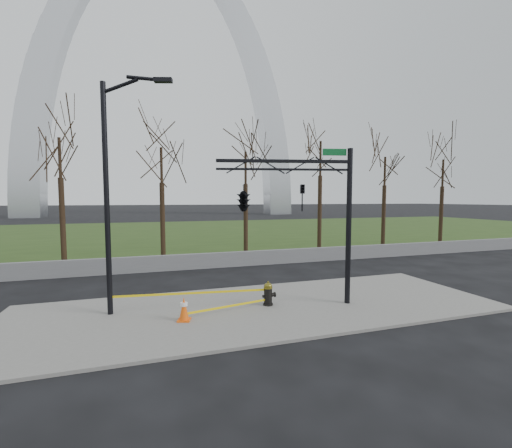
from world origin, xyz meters
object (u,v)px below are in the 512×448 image
object	(u,v)px
traffic_signal_mast	(264,198)
fire_hydrant	(268,294)
traffic_cone	(184,309)
street_light	(113,182)

from	to	relation	value
traffic_signal_mast	fire_hydrant	bearing A→B (deg)	-6.34
fire_hydrant	traffic_signal_mast	xyz separation A→B (m)	(-0.16, 0.06, 3.63)
traffic_cone	street_light	size ratio (longest dim) A/B	0.10
fire_hydrant	traffic_signal_mast	world-z (taller)	traffic_signal_mast
street_light	fire_hydrant	bearing A→B (deg)	9.41
street_light	traffic_cone	bearing A→B (deg)	-15.44
traffic_cone	traffic_signal_mast	distance (m)	4.81
traffic_cone	fire_hydrant	bearing A→B (deg)	11.89
street_light	traffic_signal_mast	bearing A→B (deg)	9.80
traffic_cone	street_light	world-z (taller)	street_light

